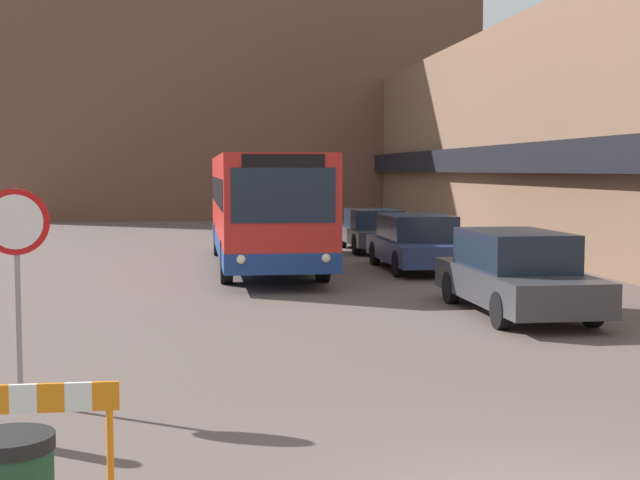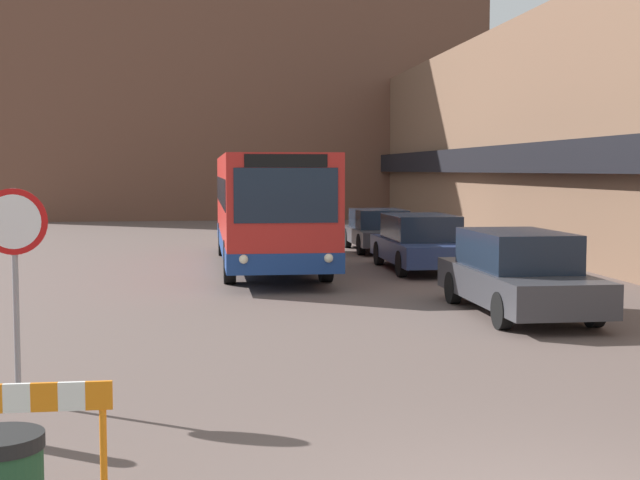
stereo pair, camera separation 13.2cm
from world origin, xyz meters
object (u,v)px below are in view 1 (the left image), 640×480
object	(u,v)px
city_bus	(263,207)
construction_barricade	(51,416)
parked_car_middle	(417,242)
parked_car_back	(374,230)
stop_sign	(16,248)
parked_car_front	(515,273)

from	to	relation	value
city_bus	construction_barricade	xyz separation A→B (m)	(-3.07, -17.15, -1.01)
parked_car_middle	parked_car_back	size ratio (longest dim) A/B	1.10
parked_car_back	construction_barricade	xyz separation A→B (m)	(-7.11, -21.62, -0.04)
parked_car_back	stop_sign	xyz separation A→B (m)	(-7.94, -18.58, 1.10)
parked_car_back	stop_sign	bearing A→B (deg)	-113.14
city_bus	parked_car_front	bearing A→B (deg)	-65.17
parked_car_front	construction_barricade	size ratio (longest dim) A/B	4.35
parked_car_middle	parked_car_front	bearing A→B (deg)	-90.00
parked_car_front	parked_car_back	xyz separation A→B (m)	(0.00, 13.20, -0.06)
parked_car_front	parked_car_middle	world-z (taller)	parked_car_front
parked_car_front	stop_sign	size ratio (longest dim) A/B	1.93
construction_barricade	city_bus	bearing A→B (deg)	79.83
city_bus	parked_car_back	world-z (taller)	city_bus
parked_car_back	stop_sign	distance (m)	20.24
parked_car_middle	stop_sign	distance (m)	15.11
parked_car_front	parked_car_middle	distance (m)	7.43
city_bus	stop_sign	world-z (taller)	city_bus
parked_car_front	parked_car_back	size ratio (longest dim) A/B	1.12
parked_car_front	city_bus	bearing A→B (deg)	114.83
construction_barricade	parked_car_middle	bearing A→B (deg)	65.82
stop_sign	parked_car_back	bearing A→B (deg)	66.86
construction_barricade	parked_car_back	bearing A→B (deg)	71.78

